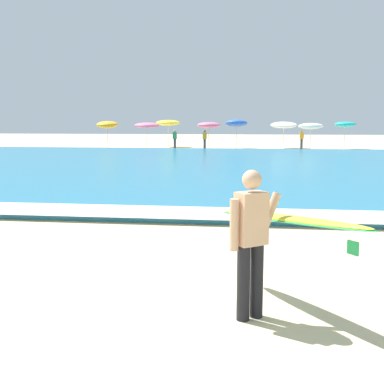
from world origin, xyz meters
The scene contains 14 objects.
sea centered at (0.00, 20.14, 0.07)m, with size 120.00×28.00×0.14m, color teal.
surf_foam centered at (0.00, 6.74, 0.15)m, with size 120.00×1.57×0.01m, color white.
surfer_with_board centered at (2.96, 1.21, 1.03)m, with size 1.82×2.33×1.73m.
beach_umbrella_0 centered at (-9.71, 35.93, 1.97)m, with size 1.82×1.86×2.33m.
beach_umbrella_1 centered at (-6.32, 36.05, 1.92)m, with size 2.11×2.13×2.19m.
beach_umbrella_2 centered at (-4.94, 38.50, 2.12)m, with size 2.16×2.17×2.39m.
beach_umbrella_3 centered at (-1.07, 35.93, 1.94)m, with size 1.90×1.91×2.20m.
beach_umbrella_4 centered at (1.17, 36.79, 2.10)m, with size 1.84×1.88×2.47m.
beach_umbrella_5 centered at (5.11, 37.71, 1.94)m, with size 2.23×2.27×2.30m.
beach_umbrella_6 centered at (7.15, 35.90, 1.87)m, with size 1.96×1.97×2.14m.
beach_umbrella_7 centered at (10.06, 37.24, 2.00)m, with size 1.75×1.76×2.25m.
beachgoer_near_row_left centered at (-1.29, 34.78, 0.84)m, with size 0.32×0.20×1.58m.
beachgoer_near_row_mid centered at (6.47, 36.00, 0.84)m, with size 0.32×0.20×1.58m.
beachgoer_near_row_right centered at (-3.75, 34.93, 0.84)m, with size 0.32×0.20×1.58m.
Camera 1 is at (2.80, -4.34, 2.26)m, focal length 45.52 mm.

